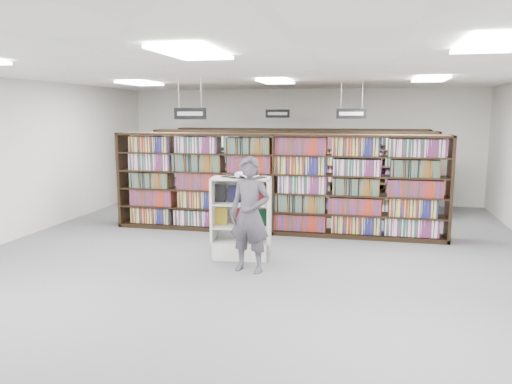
% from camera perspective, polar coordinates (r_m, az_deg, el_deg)
% --- Properties ---
extents(floor, '(12.00, 12.00, 0.00)m').
position_cam_1_polar(floor, '(8.82, -0.20, -7.60)').
color(floor, '#525257').
rests_on(floor, ground).
extents(ceiling, '(10.00, 12.00, 0.10)m').
position_cam_1_polar(ceiling, '(8.48, -0.21, 13.61)').
color(ceiling, white).
rests_on(ceiling, wall_back).
extents(wall_back, '(10.00, 0.10, 3.20)m').
position_cam_1_polar(wall_back, '(14.39, 5.13, 5.29)').
color(wall_back, silver).
rests_on(wall_back, ground).
extents(wall_front, '(10.00, 0.10, 3.20)m').
position_cam_1_polar(wall_front, '(3.06, -26.37, -9.33)').
color(wall_front, silver).
rests_on(wall_front, ground).
extents(wall_left, '(0.10, 12.00, 3.20)m').
position_cam_1_polar(wall_left, '(10.77, -27.16, 3.12)').
color(wall_left, silver).
rests_on(wall_left, ground).
extents(bookshelf_row_near, '(7.00, 0.60, 2.10)m').
position_cam_1_polar(bookshelf_row_near, '(10.51, 2.22, 0.96)').
color(bookshelf_row_near, black).
rests_on(bookshelf_row_near, floor).
extents(bookshelf_row_mid, '(7.00, 0.60, 2.10)m').
position_cam_1_polar(bookshelf_row_mid, '(12.47, 3.88, 2.20)').
color(bookshelf_row_mid, black).
rests_on(bookshelf_row_mid, floor).
extents(bookshelf_row_far, '(7.00, 0.60, 2.10)m').
position_cam_1_polar(bookshelf_row_far, '(14.14, 4.94, 2.99)').
color(bookshelf_row_far, black).
rests_on(bookshelf_row_far, floor).
extents(aisle_sign_left, '(0.65, 0.02, 0.80)m').
position_cam_1_polar(aisle_sign_left, '(9.84, -7.54, 8.99)').
color(aisle_sign_left, '#B2B2B7').
rests_on(aisle_sign_left, ceiling).
extents(aisle_sign_right, '(0.65, 0.02, 0.80)m').
position_cam_1_polar(aisle_sign_right, '(11.25, 10.84, 8.90)').
color(aisle_sign_right, '#B2B2B7').
rests_on(aisle_sign_right, ceiling).
extents(aisle_sign_center, '(0.65, 0.02, 0.80)m').
position_cam_1_polar(aisle_sign_center, '(13.45, 2.48, 9.03)').
color(aisle_sign_center, '#B2B2B7').
rests_on(aisle_sign_center, ceiling).
extents(troffer_front_center, '(0.60, 1.20, 0.04)m').
position_cam_1_polar(troffer_front_center, '(5.60, -7.30, 15.53)').
color(troffer_front_center, white).
rests_on(troffer_front_center, ceiling).
extents(troffer_front_right, '(0.60, 1.20, 0.04)m').
position_cam_1_polar(troffer_front_right, '(5.40, 25.46, 15.01)').
color(troffer_front_right, white).
rests_on(troffer_front_right, ceiling).
extents(troffer_back_left, '(0.60, 1.20, 0.04)m').
position_cam_1_polar(troffer_back_left, '(11.36, -13.11, 12.00)').
color(troffer_back_left, white).
rests_on(troffer_back_left, ceiling).
extents(troffer_back_center, '(0.60, 1.20, 0.04)m').
position_cam_1_polar(troffer_back_center, '(10.43, 2.29, 12.51)').
color(troffer_back_center, white).
rests_on(troffer_back_center, ceiling).
extents(troffer_back_right, '(0.60, 1.20, 0.04)m').
position_cam_1_polar(troffer_back_right, '(10.32, 19.29, 12.07)').
color(troffer_back_right, white).
rests_on(troffer_back_right, ceiling).
extents(endcap_display, '(1.07, 0.61, 1.42)m').
position_cam_1_polar(endcap_display, '(8.78, -1.67, -4.45)').
color(endcap_display, white).
rests_on(endcap_display, floor).
extents(open_book, '(0.78, 0.62, 0.13)m').
position_cam_1_polar(open_book, '(8.58, -1.44, 1.87)').
color(open_book, black).
rests_on(open_book, endcap_display).
extents(shopper, '(0.74, 0.56, 1.85)m').
position_cam_1_polar(shopper, '(7.91, -0.71, -2.61)').
color(shopper, '#4B4650').
rests_on(shopper, floor).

